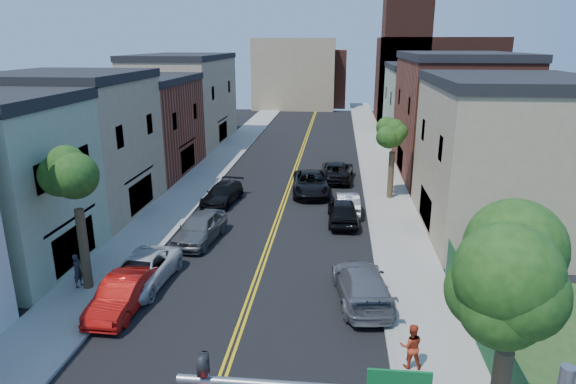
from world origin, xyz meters
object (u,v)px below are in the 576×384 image
(grey_car_right, at_px, (362,284))
(pedestrian_left, at_px, (78,271))
(red_sedan, at_px, (122,295))
(white_pickup, at_px, (141,272))
(grey_car_left, at_px, (200,228))
(pedestrian_right, at_px, (411,346))
(dark_car_right_far, at_px, (336,171))
(black_car_left, at_px, (222,194))
(black_suv_lane, at_px, (311,183))
(black_car_right, at_px, (343,211))
(silver_car_right, at_px, (347,203))

(grey_car_right, distance_m, pedestrian_left, 13.50)
(red_sedan, bearing_deg, pedestrian_left, 151.52)
(white_pickup, height_order, grey_car_left, grey_car_left)
(pedestrian_right, bearing_deg, white_pickup, -24.89)
(dark_car_right_far, height_order, pedestrian_right, pedestrian_right)
(grey_car_right, height_order, dark_car_right_far, grey_car_right)
(pedestrian_right, bearing_deg, black_car_left, -59.98)
(red_sedan, distance_m, black_car_left, 15.44)
(grey_car_left, distance_m, black_suv_lane, 12.01)
(black_car_right, xyz_separation_m, black_suv_lane, (-2.46, 6.34, 0.02))
(red_sedan, xyz_separation_m, black_car_right, (9.79, 12.17, 0.07))
(grey_car_left, distance_m, pedestrian_right, 15.55)
(grey_car_left, bearing_deg, grey_car_right, -26.29)
(dark_car_right_far, distance_m, pedestrian_left, 24.30)
(black_car_left, relative_size, black_car_right, 1.03)
(grey_car_right, bearing_deg, dark_car_right_far, -94.09)
(white_pickup, xyz_separation_m, pedestrian_left, (-2.84, -0.66, 0.23))
(pedestrian_left, distance_m, pedestrian_right, 15.76)
(black_car_right, xyz_separation_m, dark_car_right_far, (-0.55, 10.55, -0.01))
(grey_car_left, bearing_deg, black_suv_lane, 67.15)
(white_pickup, distance_m, black_car_left, 13.11)
(black_car_left, bearing_deg, red_sedan, -85.73)
(silver_car_right, bearing_deg, black_car_left, -9.86)
(black_car_left, height_order, silver_car_right, black_car_left)
(black_suv_lane, bearing_deg, black_car_left, -158.45)
(grey_car_right, relative_size, black_suv_lane, 0.92)
(black_car_left, distance_m, silver_car_right, 9.21)
(grey_car_right, relative_size, dark_car_right_far, 0.96)
(red_sedan, xyz_separation_m, grey_car_right, (10.59, 1.95, 0.06))
(red_sedan, xyz_separation_m, silver_car_right, (10.10, 14.29, -0.04))
(silver_car_right, distance_m, black_suv_lane, 5.05)
(grey_car_right, height_order, black_suv_lane, black_suv_lane)
(silver_car_right, bearing_deg, black_car_right, 78.75)
(pedestrian_left, bearing_deg, grey_car_left, -23.76)
(red_sedan, bearing_deg, black_car_right, 52.66)
(white_pickup, bearing_deg, black_suv_lane, 68.92)
(black_car_left, height_order, pedestrian_left, pedestrian_left)
(white_pickup, xyz_separation_m, black_car_left, (1.02, 13.07, -0.02))
(red_sedan, distance_m, grey_car_left, 8.24)
(grey_car_left, distance_m, silver_car_right, 10.74)
(grey_car_left, relative_size, pedestrian_right, 2.94)
(grey_car_left, xyz_separation_m, pedestrian_right, (10.85, -11.15, 0.15))
(black_car_right, bearing_deg, black_car_left, -22.07)
(grey_car_right, height_order, black_car_right, black_car_right)
(white_pickup, relative_size, black_car_right, 1.11)
(grey_car_left, relative_size, pedestrian_left, 3.02)
(white_pickup, bearing_deg, pedestrian_left, -163.40)
(red_sedan, relative_size, dark_car_right_far, 0.79)
(silver_car_right, bearing_deg, red_sedan, 51.87)
(silver_car_right, bearing_deg, pedestrian_right, 93.87)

